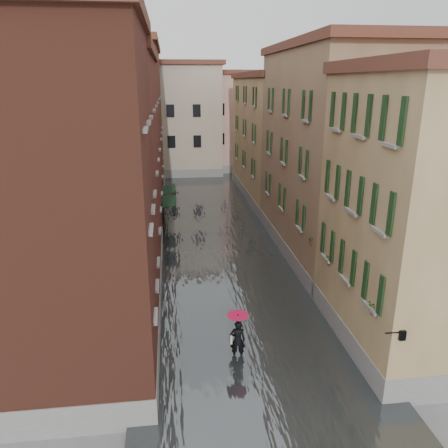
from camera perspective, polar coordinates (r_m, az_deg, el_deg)
ground at (r=21.47m, az=2.68°, el=-13.26°), size 120.00×120.00×0.00m
floodwater at (r=33.12m, az=-1.07°, el=-1.41°), size 10.00×60.00×0.20m
building_left_near at (r=17.14m, az=-19.52°, el=1.23°), size 6.00×8.00×13.00m
building_left_mid at (r=27.75m, az=-14.89°, el=7.30°), size 6.00×14.00×12.50m
building_left_far at (r=42.43m, az=-12.41°, el=12.07°), size 6.00×16.00×14.00m
building_right_near at (r=19.78m, az=24.39°, el=0.55°), size 6.00×8.00×11.50m
building_right_mid at (r=29.29m, az=13.62°, el=8.44°), size 6.00×14.00×13.00m
building_right_far at (r=43.61m, az=6.68°, el=10.86°), size 6.00×16.00×11.50m
building_end_cream at (r=56.24m, az=-6.99°, el=13.22°), size 12.00×9.00×13.00m
building_end_pink at (r=59.00m, az=2.02°, el=13.08°), size 10.00×9.00×12.00m
awning_near at (r=33.25m, az=-7.27°, el=2.80°), size 1.09×3.07×2.80m
awning_far at (r=37.01m, az=-7.29°, el=4.37°), size 1.09×3.13×2.80m
wall_lantern at (r=16.40m, az=22.13°, el=-13.23°), size 0.71×0.22×0.35m
window_planters at (r=20.51m, az=14.52°, el=-4.43°), size 0.59×8.08×0.84m
pedestrian_main at (r=18.69m, az=1.79°, el=-14.02°), size 0.94×0.94×2.06m
pedestrian_far at (r=42.21m, az=-6.45°, el=3.88°), size 0.95×0.80×1.74m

